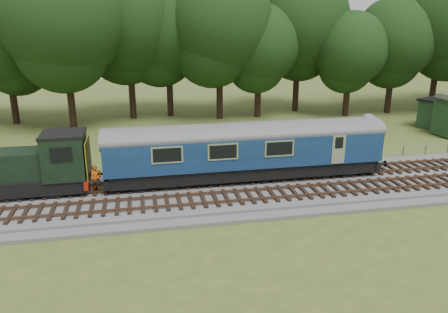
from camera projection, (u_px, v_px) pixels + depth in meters
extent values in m
plane|color=#46561F|center=(275.00, 190.00, 28.08)|extent=(120.00, 120.00, 0.00)
cube|color=#4C4C4F|center=(275.00, 187.00, 28.03)|extent=(70.00, 7.00, 0.35)
cube|color=brown|center=(272.00, 179.00, 28.58)|extent=(66.50, 0.07, 0.14)
cube|color=brown|center=(266.00, 172.00, 29.92)|extent=(66.50, 0.07, 0.14)
cube|color=brown|center=(287.00, 196.00, 25.77)|extent=(66.50, 0.07, 0.14)
cube|color=brown|center=(279.00, 187.00, 27.11)|extent=(66.50, 0.07, 0.14)
cube|color=black|center=(246.00, 169.00, 28.77)|extent=(17.46, 2.52, 0.85)
cube|color=#0E284A|center=(246.00, 148.00, 28.35)|extent=(18.00, 2.80, 2.05)
cube|color=yellow|center=(372.00, 146.00, 30.16)|extent=(0.06, 2.74, 1.30)
cube|color=black|center=(330.00, 166.00, 29.97)|extent=(2.60, 2.00, 0.55)
cube|color=black|center=(154.00, 178.00, 27.70)|extent=(2.60, 2.00, 0.55)
cube|color=black|center=(12.00, 185.00, 26.07)|extent=(8.73, 2.39, 0.85)
cube|color=black|center=(65.00, 156.00, 26.18)|extent=(2.40, 2.55, 2.60)
cube|color=#9B1B0B|center=(88.00, 179.00, 26.88)|extent=(0.25, 2.60, 0.55)
cube|color=yellow|center=(88.00, 157.00, 26.49)|extent=(0.06, 2.55, 2.30)
imported|color=#FF630D|center=(96.00, 179.00, 26.33)|extent=(0.70, 0.50, 1.80)
cube|color=#19371A|center=(441.00, 115.00, 43.67)|extent=(4.34, 4.34, 2.73)
cube|color=black|center=(443.00, 100.00, 43.23)|extent=(4.77, 4.77, 0.22)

